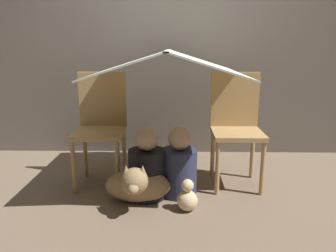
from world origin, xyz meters
TOP-DOWN VIEW (x-y plane):
  - ground_plane at (0.00, 0.00)m, footprint 8.80×8.80m
  - wall_back at (0.00, 1.01)m, footprint 7.00×0.05m
  - chair_left at (-0.57, 0.16)m, footprint 0.41×0.41m
  - chair_right at (0.57, 0.16)m, footprint 0.41×0.41m
  - sheet_canopy at (0.00, 0.09)m, footprint 1.14×1.25m
  - person_front at (-0.16, -0.14)m, footprint 0.29×0.29m
  - person_second at (0.09, -0.09)m, footprint 0.28×0.28m
  - dog at (-0.22, -0.28)m, footprint 0.49×0.41m
  - plush_toy at (0.15, -0.36)m, footprint 0.15×0.15m

SIDE VIEW (x-z plane):
  - ground_plane at x=0.00m, z-range 0.00..0.00m
  - plush_toy at x=0.15m, z-range -0.02..0.21m
  - dog at x=-0.22m, z-range -0.02..0.34m
  - person_second at x=0.09m, z-range -0.04..0.50m
  - person_front at x=-0.16m, z-range -0.05..0.51m
  - chair_left at x=-0.57m, z-range 0.05..0.99m
  - chair_right at x=0.57m, z-range 0.05..0.99m
  - sheet_canopy at x=0.00m, z-range 0.94..1.12m
  - wall_back at x=0.00m, z-range 0.00..2.50m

